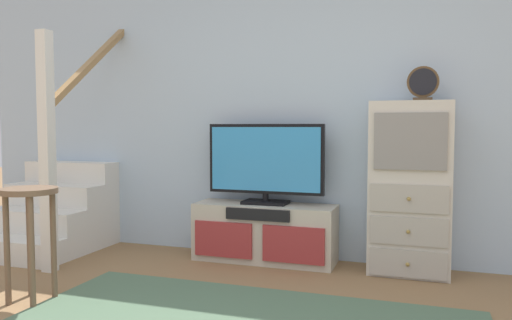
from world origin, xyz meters
The scene contains 7 objects.
back_wall centered at (0.00, 2.46, 1.35)m, with size 6.40×0.12×2.70m, color #A8BCD1.
media_console centered at (-0.30, 2.19, 0.23)m, with size 1.15×0.38×0.47m.
television centered at (-0.30, 2.22, 0.81)m, with size 0.96×0.22×0.65m.
side_cabinet centered at (0.82, 2.20, 0.64)m, with size 0.58×0.38×1.28m.
desk_clock centered at (0.90, 2.19, 1.40)m, with size 0.22×0.08×0.25m.
staircase centered at (-2.24, 2.20, 0.37)m, with size 1.00×1.36×2.20m.
bar_stool_near centered at (-1.39, 0.82, 0.53)m, with size 0.34×0.34×0.71m.
Camera 1 is at (0.92, -1.66, 1.09)m, focal length 35.43 mm.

